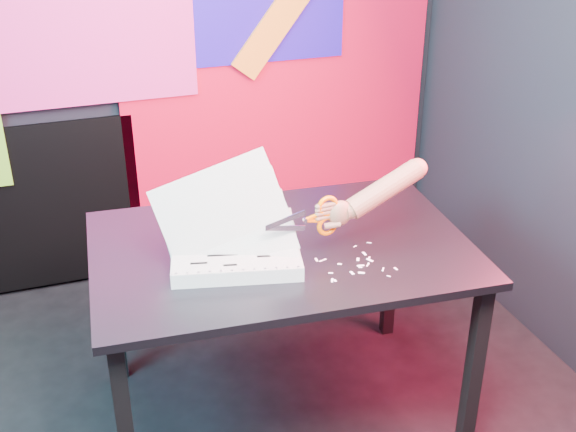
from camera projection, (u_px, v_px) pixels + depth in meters
name	position (u px, v px, depth m)	size (l,w,h in m)	color
room	(226.00, 109.00, 2.02)	(3.01, 3.01, 2.71)	black
backdrop	(163.00, 95.00, 3.45)	(2.88, 0.05, 2.08)	red
work_table	(281.00, 264.00, 2.59)	(1.38, 0.97, 0.75)	black
printout_stack	(235.00, 252.00, 2.44)	(0.50, 0.40, 0.39)	beige
scissors	(323.00, 217.00, 2.42)	(0.26, 0.03, 0.15)	silver
hand_forearm	(377.00, 193.00, 2.47)	(0.41, 0.10, 0.20)	#8D5C4B
paper_clippings	(355.00, 265.00, 2.43)	(0.24, 0.24, 0.00)	white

